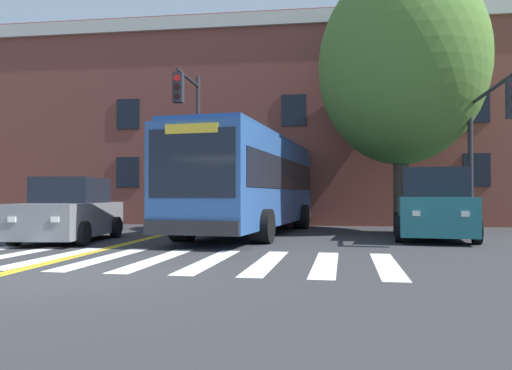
# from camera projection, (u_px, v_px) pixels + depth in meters

# --- Properties ---
(ground_plane) EXTENTS (120.00, 120.00, 0.00)m
(ground_plane) POSITION_uv_depth(u_px,v_px,m) (65.00, 276.00, 8.31)
(ground_plane) COLOR #303033
(crosswalk) EXTENTS (9.92, 4.16, 0.01)m
(crosswalk) POSITION_uv_depth(u_px,v_px,m) (156.00, 260.00, 10.37)
(crosswalk) COLOR white
(crosswalk) RESTS_ON ground
(lane_line_yellow_inner) EXTENTS (0.12, 36.00, 0.01)m
(lane_line_yellow_inner) POSITION_uv_depth(u_px,v_px,m) (212.00, 222.00, 24.51)
(lane_line_yellow_inner) COLOR gold
(lane_line_yellow_inner) RESTS_ON ground
(lane_line_yellow_outer) EXTENTS (0.12, 36.00, 0.01)m
(lane_line_yellow_outer) POSITION_uv_depth(u_px,v_px,m) (215.00, 222.00, 24.49)
(lane_line_yellow_outer) COLOR gold
(lane_line_yellow_outer) RESTS_ON ground
(city_bus) EXTENTS (3.93, 12.15, 3.35)m
(city_bus) POSITION_uv_depth(u_px,v_px,m) (255.00, 182.00, 17.73)
(city_bus) COLOR #2D5699
(city_bus) RESTS_ON ground
(car_grey_near_lane) EXTENTS (2.40, 4.50, 1.86)m
(car_grey_near_lane) POSITION_uv_depth(u_px,v_px,m) (70.00, 212.00, 14.56)
(car_grey_near_lane) COLOR slate
(car_grey_near_lane) RESTS_ON ground
(car_teal_far_lane) EXTENTS (2.72, 5.13, 2.15)m
(car_teal_far_lane) POSITION_uv_depth(u_px,v_px,m) (432.00, 205.00, 15.44)
(car_teal_far_lane) COLOR #236B70
(car_teal_far_lane) RESTS_ON ground
(car_navy_behind_bus) EXTENTS (2.28, 4.96, 2.25)m
(car_navy_behind_bus) POSITION_uv_depth(u_px,v_px,m) (271.00, 200.00, 27.90)
(car_navy_behind_bus) COLOR navy
(car_navy_behind_bus) RESTS_ON ground
(traffic_light_near_corner) EXTENTS (0.39, 4.49, 4.83)m
(traffic_light_near_corner) POSITION_uv_depth(u_px,v_px,m) (488.00, 129.00, 14.52)
(traffic_light_near_corner) COLOR #28282D
(traffic_light_near_corner) RESTS_ON ground
(traffic_light_overhead) EXTENTS (0.34, 2.83, 5.95)m
(traffic_light_overhead) POSITION_uv_depth(u_px,v_px,m) (190.00, 124.00, 18.27)
(traffic_light_overhead) COLOR #28282D
(traffic_light_overhead) RESTS_ON ground
(street_tree_curbside_large) EXTENTS (8.21, 8.65, 9.85)m
(street_tree_curbside_large) POSITION_uv_depth(u_px,v_px,m) (400.00, 65.00, 18.32)
(street_tree_curbside_large) COLOR #4C3D2D
(street_tree_curbside_large) RESTS_ON ground
(building_facade) EXTENTS (38.44, 9.74, 9.65)m
(building_facade) POSITION_uv_depth(u_px,v_px,m) (299.00, 130.00, 26.83)
(building_facade) COLOR brown
(building_facade) RESTS_ON ground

